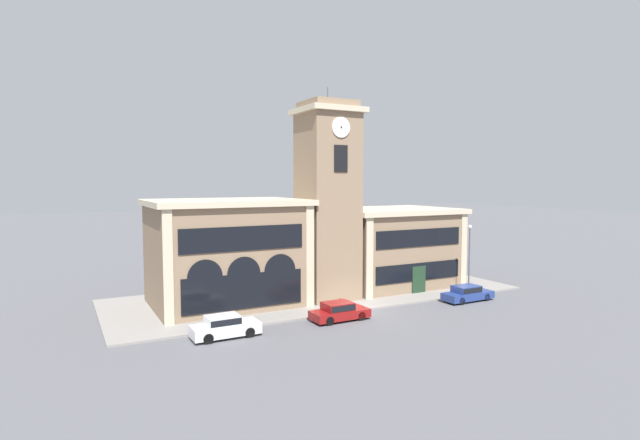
% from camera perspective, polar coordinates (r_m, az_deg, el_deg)
% --- Properties ---
extents(ground_plane, '(300.00, 300.00, 0.00)m').
position_cam_1_polar(ground_plane, '(40.36, 4.36, -10.45)').
color(ground_plane, '#56565B').
extents(sidewalk_kerb, '(36.86, 13.66, 0.15)m').
position_cam_1_polar(sidewalk_kerb, '(46.09, -0.23, -8.46)').
color(sidewalk_kerb, gray).
rests_on(sidewalk_kerb, ground_plane).
extents(clock_tower, '(5.16, 5.16, 18.39)m').
position_cam_1_polar(clock_tower, '(43.39, 0.87, 2.15)').
color(clock_tower, '#897056').
rests_on(clock_tower, ground_plane).
extents(town_hall_left_wing, '(12.60, 9.55, 8.86)m').
position_cam_1_polar(town_hall_left_wing, '(42.44, -10.68, -3.64)').
color(town_hall_left_wing, '#897056').
rests_on(town_hall_left_wing, ground_plane).
extents(town_hall_right_wing, '(12.28, 9.55, 7.70)m').
position_cam_1_polar(town_hall_right_wing, '(50.07, 8.05, -3.05)').
color(town_hall_right_wing, '#897056').
rests_on(town_hall_right_wing, ground_plane).
extents(parked_car_near, '(4.55, 1.85, 1.49)m').
position_cam_1_polar(parked_car_near, '(34.40, -10.86, -11.81)').
color(parked_car_near, silver).
rests_on(parked_car_near, ground_plane).
extents(parked_car_mid, '(4.44, 1.92, 1.38)m').
position_cam_1_polar(parked_car_mid, '(37.81, 2.19, -10.33)').
color(parked_car_mid, maroon).
rests_on(parked_car_mid, ground_plane).
extents(parked_car_far, '(4.74, 1.78, 1.37)m').
position_cam_1_polar(parked_car_far, '(45.45, 16.47, -8.00)').
color(parked_car_far, navy).
rests_on(parked_car_far, ground_plane).
extents(street_lamp, '(0.36, 0.36, 6.28)m').
position_cam_1_polar(street_lamp, '(47.34, 16.71, -3.21)').
color(street_lamp, '#4C4C51').
rests_on(street_lamp, sidewalk_kerb).
extents(bollard, '(0.18, 0.18, 1.06)m').
position_cam_1_polar(bollard, '(39.72, 2.33, -9.69)').
color(bollard, black).
rests_on(bollard, sidewalk_kerb).
extents(fire_hydrant, '(0.22, 0.22, 0.87)m').
position_cam_1_polar(fire_hydrant, '(39.21, 0.13, -10.02)').
color(fire_hydrant, red).
rests_on(fire_hydrant, sidewalk_kerb).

